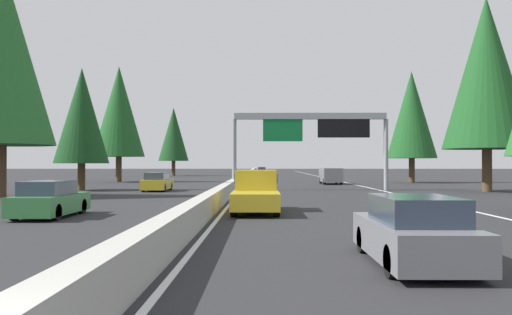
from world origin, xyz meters
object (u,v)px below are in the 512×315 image
(sedan_near_right, at_px, (414,232))
(conifer_left_foreground, at_px, (1,53))
(pickup_far_center, at_px, (256,191))
(oncoming_far, at_px, (157,182))
(sedan_far_left, at_px, (262,171))
(sign_gantry_overhead, at_px, (312,129))
(conifer_right_near, at_px, (486,73))
(conifer_right_mid, at_px, (412,115))
(conifer_left_near, at_px, (82,116))
(conifer_left_far, at_px, (174,134))
(oncoming_near, at_px, (50,200))
(minivan_distant_b, at_px, (331,175))
(conifer_left_mid, at_px, (119,112))

(sedan_near_right, bearing_deg, conifer_left_foreground, 42.44)
(pickup_far_center, relative_size, oncoming_far, 1.27)
(sedan_far_left, height_order, conifer_left_foreground, conifer_left_foreground)
(sign_gantry_overhead, distance_m, conifer_right_near, 13.94)
(conifer_right_mid, distance_m, conifer_left_near, 36.05)
(conifer_right_near, bearing_deg, conifer_left_foreground, 101.38)
(sedan_far_left, height_order, oncoming_far, same)
(sign_gantry_overhead, relative_size, oncoming_far, 2.88)
(sign_gantry_overhead, distance_m, conifer_right_mid, 21.45)
(sign_gantry_overhead, relative_size, conifer_left_foreground, 0.83)
(sedan_far_left, bearing_deg, pickup_far_center, 179.88)
(oncoming_far, distance_m, conifer_left_far, 52.07)
(sedan_far_left, relative_size, oncoming_far, 1.00)
(sedan_far_left, xyz_separation_m, conifer_left_far, (-15.32, 15.68, 6.71))
(sedan_near_right, height_order, conifer_left_near, conifer_left_near)
(pickup_far_center, height_order, conifer_left_foreground, conifer_left_foreground)
(pickup_far_center, height_order, conifer_left_near, conifer_left_near)
(oncoming_near, distance_m, oncoming_far, 20.13)
(conifer_left_foreground, distance_m, conifer_left_near, 9.58)
(conifer_right_near, distance_m, conifer_left_near, 31.99)
(pickup_far_center, xyz_separation_m, conifer_right_near, (16.50, -17.45, 8.20))
(oncoming_near, xyz_separation_m, conifer_right_near, (18.96, -25.76, 8.43))
(sedan_near_right, bearing_deg, sedan_far_left, 1.99)
(sign_gantry_overhead, bearing_deg, oncoming_far, 95.38)
(sedan_far_left, bearing_deg, oncoming_near, 174.40)
(oncoming_far, bearing_deg, pickup_far_center, 24.46)
(minivan_distant_b, height_order, oncoming_near, minivan_distant_b)
(sedan_far_left, xyz_separation_m, conifer_left_near, (-65.66, 14.51, 5.35))
(sign_gantry_overhead, height_order, conifer_left_far, conifer_left_far)
(pickup_far_center, relative_size, conifer_left_far, 0.46)
(sedan_near_right, distance_m, conifer_left_far, 83.44)
(oncoming_near, height_order, conifer_left_far, conifer_left_far)
(conifer_left_near, distance_m, conifer_left_mid, 19.45)
(sedan_near_right, xyz_separation_m, conifer_left_far, (80.97, 19.03, 6.71))
(conifer_right_mid, bearing_deg, conifer_left_foreground, 127.70)
(sign_gantry_overhead, bearing_deg, conifer_left_near, 91.26)
(sedan_far_left, xyz_separation_m, oncoming_near, (-86.54, 8.49, 0.00))
(sedan_far_left, relative_size, conifer_left_mid, 0.32)
(minivan_distant_b, height_order, sedan_far_left, minivan_distant_b)
(conifer_left_mid, bearing_deg, conifer_right_mid, -93.13)
(sign_gantry_overhead, height_order, sedan_far_left, sign_gantry_overhead)
(pickup_far_center, distance_m, conifer_left_near, 23.89)
(pickup_far_center, relative_size, conifer_right_mid, 0.44)
(conifer_right_mid, bearing_deg, sign_gantry_overhead, 142.66)
(sign_gantry_overhead, height_order, oncoming_near, sign_gantry_overhead)
(minivan_distant_b, bearing_deg, pickup_far_center, 166.67)
(conifer_right_mid, xyz_separation_m, conifer_left_near, (-17.32, 31.58, -1.68))
(conifer_right_mid, distance_m, conifer_left_far, 46.50)
(minivan_distant_b, distance_m, conifer_left_near, 26.11)
(pickup_far_center, relative_size, conifer_left_mid, 0.41)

